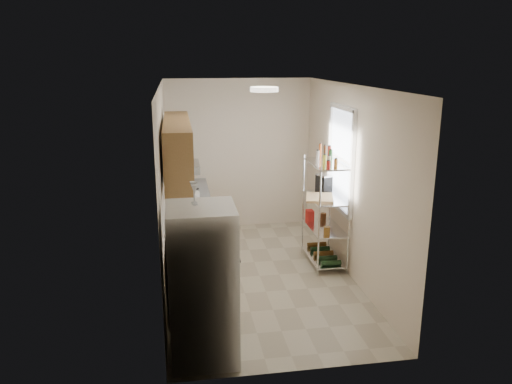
{
  "coord_description": "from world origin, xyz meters",
  "views": [
    {
      "loc": [
        -1.07,
        -6.3,
        2.95
      ],
      "look_at": [
        -0.01,
        0.25,
        1.14
      ],
      "focal_mm": 35.0,
      "sensor_mm": 36.0,
      "label": 1
    }
  ],
  "objects_px": {
    "rice_cooker": "(190,200)",
    "espresso_machine": "(324,183)",
    "cutting_board": "(320,198)",
    "frying_pan_large": "(188,202)",
    "refrigerator": "(203,284)"
  },
  "relations": [
    {
      "from": "rice_cooker",
      "to": "espresso_machine",
      "type": "xyz_separation_m",
      "value": [
        1.96,
        0.1,
        0.13
      ]
    },
    {
      "from": "cutting_board",
      "to": "espresso_machine",
      "type": "height_order",
      "value": "espresso_machine"
    },
    {
      "from": "rice_cooker",
      "to": "frying_pan_large",
      "type": "xyz_separation_m",
      "value": [
        -0.03,
        0.2,
        -0.09
      ]
    },
    {
      "from": "frying_pan_large",
      "to": "refrigerator",
      "type": "bearing_deg",
      "value": -81.05
    },
    {
      "from": "cutting_board",
      "to": "espresso_machine",
      "type": "xyz_separation_m",
      "value": [
        0.16,
        0.33,
        0.12
      ]
    },
    {
      "from": "cutting_board",
      "to": "refrigerator",
      "type": "bearing_deg",
      "value": -131.03
    },
    {
      "from": "refrigerator",
      "to": "espresso_machine",
      "type": "xyz_separation_m",
      "value": [
        1.92,
        2.36,
        0.35
      ]
    },
    {
      "from": "frying_pan_large",
      "to": "cutting_board",
      "type": "height_order",
      "value": "cutting_board"
    },
    {
      "from": "espresso_machine",
      "to": "rice_cooker",
      "type": "bearing_deg",
      "value": 165.36
    },
    {
      "from": "cutting_board",
      "to": "espresso_machine",
      "type": "relative_size",
      "value": 1.8
    },
    {
      "from": "rice_cooker",
      "to": "cutting_board",
      "type": "xyz_separation_m",
      "value": [
        1.81,
        -0.23,
        0.02
      ]
    },
    {
      "from": "refrigerator",
      "to": "espresso_machine",
      "type": "height_order",
      "value": "refrigerator"
    },
    {
      "from": "refrigerator",
      "to": "rice_cooker",
      "type": "bearing_deg",
      "value": 91.06
    },
    {
      "from": "refrigerator",
      "to": "frying_pan_large",
      "type": "xyz_separation_m",
      "value": [
        -0.08,
        2.45,
        0.13
      ]
    },
    {
      "from": "frying_pan_large",
      "to": "cutting_board",
      "type": "bearing_deg",
      "value": -5.85
    }
  ]
}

